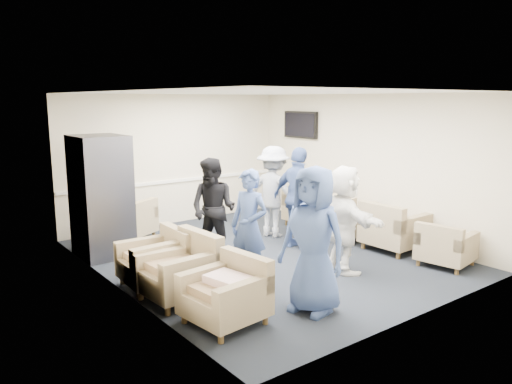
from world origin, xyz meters
TOP-DOWN VIEW (x-y plane):
  - floor at (0.00, 0.00)m, footprint 6.00×6.00m
  - ceiling at (0.00, 0.00)m, footprint 6.00×6.00m
  - back_wall at (0.00, 3.00)m, footprint 5.00×0.02m
  - front_wall at (0.00, -3.00)m, footprint 5.00×0.02m
  - left_wall at (-2.50, 0.00)m, footprint 0.02×6.00m
  - right_wall at (2.50, 0.00)m, footprint 0.02×6.00m
  - chair_rail at (0.00, 2.98)m, footprint 4.98×0.04m
  - tv at (2.44, 1.80)m, footprint 0.10×1.00m
  - armchair_left_near at (-1.89, -1.75)m, footprint 0.92×0.92m
  - armchair_left_mid at (-1.96, -0.74)m, footprint 0.96×0.96m
  - armchair_left_far at (-2.01, -0.17)m, footprint 0.89×0.89m
  - armchair_right_near at (1.94, -2.14)m, footprint 0.87×0.87m
  - armchair_right_midnear at (1.98, -1.10)m, footprint 0.92×0.92m
  - armchair_right_midfar at (1.88, -0.01)m, footprint 1.07×1.07m
  - armchair_right_far at (1.99, 0.97)m, footprint 0.94×0.94m
  - armchair_corner at (-1.34, 2.32)m, footprint 1.09×1.09m
  - vending_machine at (-2.09, 1.70)m, footprint 0.82×0.96m
  - backpack at (-1.06, -0.56)m, footprint 0.29×0.25m
  - pillow at (-1.90, -1.75)m, footprint 0.46×0.55m
  - person_front_left at (-0.88, -2.10)m, footprint 0.78×1.01m
  - person_mid_left at (-0.89, -0.80)m, footprint 0.56×0.69m
  - person_back_left at (-0.73, 0.40)m, footprint 0.94×1.01m
  - person_back_right at (0.93, 0.87)m, footprint 0.98×1.27m
  - person_mid_right at (0.79, -0.00)m, footprint 0.68×1.12m
  - person_front_right at (0.52, -1.32)m, footprint 0.92×1.59m

SIDE VIEW (x-z plane):
  - floor at x=0.00m, z-range 0.00..0.00m
  - backpack at x=-1.06m, z-range 0.01..0.43m
  - armchair_right_near at x=1.94m, z-range 0.00..0.60m
  - armchair_corner at x=-1.34m, z-range 0.00..0.64m
  - armchair_left_near at x=-1.89m, z-range 0.00..0.66m
  - armchair_left_far at x=-2.01m, z-range 0.00..0.68m
  - armchair_left_mid at x=-1.96m, z-range 0.00..0.72m
  - armchair_right_midnear at x=1.98m, z-range 0.00..0.73m
  - armchair_right_far at x=1.99m, z-range 0.00..0.74m
  - armchair_right_midfar at x=1.88m, z-range 0.00..0.74m
  - pillow at x=-1.90m, z-range 0.44..0.58m
  - person_mid_left at x=-0.89m, z-range 0.00..1.63m
  - person_front_right at x=0.52m, z-range 0.00..1.64m
  - person_back_left at x=-0.73m, z-range 0.00..1.67m
  - person_back_right at x=0.93m, z-range 0.00..1.73m
  - person_mid_right at x=0.79m, z-range 0.00..1.79m
  - chair_rail at x=0.00m, z-range 0.87..0.93m
  - person_front_left at x=-0.88m, z-range 0.00..1.82m
  - vending_machine at x=-2.09m, z-range 0.00..2.02m
  - back_wall at x=0.00m, z-range 0.00..2.70m
  - front_wall at x=0.00m, z-range 0.00..2.70m
  - left_wall at x=-2.50m, z-range 0.00..2.70m
  - right_wall at x=2.50m, z-range 0.00..2.70m
  - tv at x=2.44m, z-range 1.76..2.34m
  - ceiling at x=0.00m, z-range 2.70..2.70m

